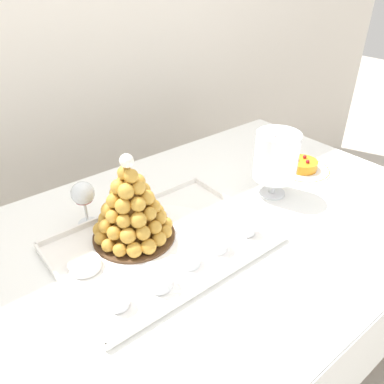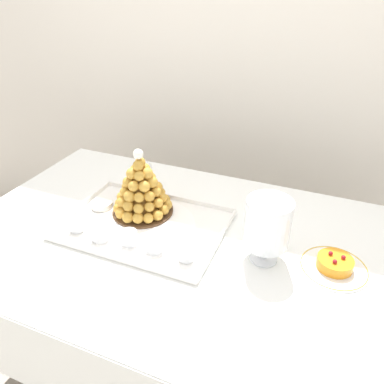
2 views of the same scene
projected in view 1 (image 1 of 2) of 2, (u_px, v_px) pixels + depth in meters
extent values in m
plane|color=beige|center=(200.00, 379.00, 1.58)|extent=(12.00, 12.00, 0.00)
cube|color=silver|center=(55.00, 27.00, 1.52)|extent=(4.80, 0.10, 2.50)
cylinder|color=brown|center=(253.00, 200.00, 2.02)|extent=(0.04, 0.04, 0.77)
cube|color=brown|center=(203.00, 231.00, 1.16)|extent=(1.55, 0.95, 0.02)
cube|color=white|center=(203.00, 228.00, 1.16)|extent=(1.61, 1.01, 0.00)
cube|color=white|center=(338.00, 384.00, 0.91)|extent=(1.61, 0.01, 0.33)
cube|color=white|center=(124.00, 202.00, 1.58)|extent=(1.61, 0.01, 0.33)
cube|color=white|center=(341.00, 188.00, 1.67)|extent=(0.01, 1.01, 0.33)
cube|color=white|center=(163.00, 244.00, 1.08)|extent=(0.58, 0.42, 0.01)
cube|color=white|center=(211.00, 283.00, 0.94)|extent=(0.58, 0.01, 0.02)
cube|color=white|center=(126.00, 208.00, 1.22)|extent=(0.58, 0.01, 0.02)
cube|color=white|center=(65.00, 289.00, 0.92)|extent=(0.01, 0.42, 0.02)
cube|color=white|center=(236.00, 205.00, 1.23)|extent=(0.01, 0.42, 0.02)
cylinder|color=white|center=(163.00, 243.00, 1.08)|extent=(0.38, 0.38, 0.00)
cylinder|color=#4C331E|center=(134.00, 235.00, 1.10)|extent=(0.24, 0.24, 0.01)
cone|color=#AC772B|center=(131.00, 204.00, 1.04)|extent=(0.16, 0.16, 0.22)
sphere|color=gold|center=(160.00, 216.00, 1.14)|extent=(0.04, 0.04, 0.04)
sphere|color=gold|center=(151.00, 212.00, 1.16)|extent=(0.05, 0.05, 0.05)
sphere|color=gold|center=(139.00, 210.00, 1.17)|extent=(0.04, 0.04, 0.04)
sphere|color=gold|center=(126.00, 210.00, 1.16)|extent=(0.04, 0.04, 0.04)
sphere|color=gold|center=(114.00, 214.00, 1.15)|extent=(0.04, 0.04, 0.04)
sphere|color=gold|center=(105.00, 222.00, 1.12)|extent=(0.04, 0.04, 0.04)
sphere|color=gold|center=(101.00, 230.00, 1.09)|extent=(0.05, 0.05, 0.05)
sphere|color=gold|center=(101.00, 238.00, 1.06)|extent=(0.04, 0.04, 0.04)
sphere|color=gold|center=(108.00, 245.00, 1.03)|extent=(0.04, 0.04, 0.04)
sphere|color=gold|center=(120.00, 250.00, 1.01)|extent=(0.04, 0.04, 0.04)
sphere|color=gold|center=(134.00, 250.00, 1.01)|extent=(0.04, 0.04, 0.04)
sphere|color=gold|center=(149.00, 247.00, 1.02)|extent=(0.04, 0.04, 0.04)
sphere|color=gold|center=(159.00, 239.00, 1.05)|extent=(0.04, 0.04, 0.04)
sphere|color=gold|center=(165.00, 232.00, 1.08)|extent=(0.04, 0.04, 0.04)
sphere|color=gold|center=(166.00, 224.00, 1.11)|extent=(0.04, 0.04, 0.04)
sphere|color=gold|center=(149.00, 205.00, 1.13)|extent=(0.04, 0.04, 0.04)
sphere|color=gold|center=(136.00, 203.00, 1.14)|extent=(0.04, 0.04, 0.04)
sphere|color=gold|center=(123.00, 205.00, 1.13)|extent=(0.04, 0.04, 0.04)
sphere|color=gold|center=(112.00, 211.00, 1.11)|extent=(0.05, 0.05, 0.05)
sphere|color=gold|center=(105.00, 218.00, 1.07)|extent=(0.04, 0.04, 0.04)
sphere|color=gold|center=(106.00, 226.00, 1.04)|extent=(0.04, 0.04, 0.04)
sphere|color=gold|center=(114.00, 233.00, 1.01)|extent=(0.04, 0.04, 0.04)
sphere|color=gold|center=(128.00, 236.00, 1.01)|extent=(0.04, 0.04, 0.04)
sphere|color=gold|center=(143.00, 233.00, 1.01)|extent=(0.04, 0.04, 0.04)
sphere|color=gold|center=(155.00, 227.00, 1.04)|extent=(0.04, 0.04, 0.04)
sphere|color=gold|center=(160.00, 218.00, 1.07)|extent=(0.04, 0.04, 0.04)
sphere|color=gold|center=(158.00, 211.00, 1.10)|extent=(0.04, 0.04, 0.04)
sphere|color=gold|center=(138.00, 197.00, 1.10)|extent=(0.05, 0.05, 0.05)
sphere|color=gold|center=(125.00, 197.00, 1.10)|extent=(0.05, 0.05, 0.05)
sphere|color=gold|center=(114.00, 202.00, 1.08)|extent=(0.05, 0.05, 0.05)
sphere|color=gold|center=(109.00, 210.00, 1.05)|extent=(0.05, 0.05, 0.05)
sphere|color=gold|center=(112.00, 217.00, 1.02)|extent=(0.04, 0.04, 0.04)
sphere|color=gold|center=(124.00, 221.00, 1.00)|extent=(0.04, 0.04, 0.04)
sphere|color=gold|center=(138.00, 220.00, 1.01)|extent=(0.05, 0.05, 0.05)
sphere|color=gold|center=(150.00, 214.00, 1.03)|extent=(0.04, 0.04, 0.04)
sphere|color=gold|center=(154.00, 207.00, 1.06)|extent=(0.04, 0.04, 0.04)
sphere|color=gold|center=(149.00, 200.00, 1.09)|extent=(0.04, 0.04, 0.04)
sphere|color=gold|center=(130.00, 188.00, 1.07)|extent=(0.04, 0.04, 0.04)
sphere|color=gold|center=(117.00, 193.00, 1.05)|extent=(0.04, 0.04, 0.04)
sphere|color=gold|center=(114.00, 201.00, 1.02)|extent=(0.04, 0.04, 0.04)
sphere|color=gold|center=(123.00, 206.00, 1.00)|extent=(0.04, 0.04, 0.04)
sphere|color=gold|center=(138.00, 204.00, 1.00)|extent=(0.04, 0.04, 0.04)
sphere|color=gold|center=(147.00, 198.00, 1.03)|extent=(0.04, 0.04, 0.04)
sphere|color=gold|center=(143.00, 190.00, 1.06)|extent=(0.05, 0.05, 0.05)
sphere|color=gold|center=(125.00, 181.00, 1.04)|extent=(0.05, 0.05, 0.05)
sphere|color=gold|center=(118.00, 187.00, 1.01)|extent=(0.04, 0.04, 0.04)
sphere|color=gold|center=(126.00, 191.00, 0.99)|extent=(0.04, 0.04, 0.04)
sphere|color=gold|center=(138.00, 188.00, 1.00)|extent=(0.04, 0.04, 0.04)
sphere|color=gold|center=(137.00, 182.00, 1.03)|extent=(0.04, 0.04, 0.04)
sphere|color=gold|center=(125.00, 173.00, 1.00)|extent=(0.04, 0.04, 0.04)
sphere|color=gold|center=(131.00, 176.00, 0.99)|extent=(0.04, 0.04, 0.04)
sphere|color=white|center=(126.00, 161.00, 0.97)|extent=(0.04, 0.04, 0.04)
cylinder|color=silver|center=(118.00, 298.00, 0.88)|extent=(0.05, 0.05, 0.05)
cylinder|color=#F4EAC6|center=(118.00, 302.00, 0.88)|extent=(0.05, 0.05, 0.02)
cylinder|color=white|center=(118.00, 297.00, 0.88)|extent=(0.05, 0.05, 0.01)
sphere|color=brown|center=(117.00, 295.00, 0.87)|extent=(0.01, 0.01, 0.01)
cylinder|color=silver|center=(159.00, 278.00, 0.93)|extent=(0.06, 0.06, 0.06)
cylinder|color=brown|center=(160.00, 283.00, 0.93)|extent=(0.06, 0.06, 0.02)
cylinder|color=#8C603D|center=(159.00, 277.00, 0.92)|extent=(0.06, 0.06, 0.02)
sphere|color=brown|center=(156.00, 274.00, 0.91)|extent=(0.02, 0.02, 0.02)
cylinder|color=silver|center=(189.00, 257.00, 0.99)|extent=(0.06, 0.06, 0.05)
cylinder|color=gold|center=(190.00, 261.00, 1.00)|extent=(0.05, 0.05, 0.02)
cylinder|color=#EAC166|center=(189.00, 256.00, 0.99)|extent=(0.05, 0.05, 0.01)
sphere|color=brown|center=(189.00, 253.00, 0.99)|extent=(0.02, 0.02, 0.02)
cylinder|color=silver|center=(217.00, 242.00, 1.05)|extent=(0.06, 0.06, 0.05)
cylinder|color=brown|center=(217.00, 246.00, 1.05)|extent=(0.05, 0.05, 0.02)
cylinder|color=#8C603D|center=(217.00, 241.00, 1.05)|extent=(0.05, 0.05, 0.01)
sphere|color=brown|center=(214.00, 238.00, 1.04)|extent=(0.02, 0.02, 0.02)
cylinder|color=silver|center=(247.00, 225.00, 1.11)|extent=(0.05, 0.05, 0.05)
cylinder|color=brown|center=(247.00, 229.00, 1.12)|extent=(0.05, 0.05, 0.02)
cylinder|color=#8C603D|center=(247.00, 224.00, 1.10)|extent=(0.05, 0.05, 0.02)
sphere|color=brown|center=(250.00, 222.00, 1.10)|extent=(0.01, 0.01, 0.01)
cylinder|color=white|center=(85.00, 265.00, 0.99)|extent=(0.08, 0.08, 0.02)
cylinder|color=#F2CC59|center=(84.00, 262.00, 0.99)|extent=(0.08, 0.08, 0.00)
cylinder|color=white|center=(271.00, 192.00, 1.32)|extent=(0.09, 0.09, 0.01)
cylinder|color=white|center=(272.00, 184.00, 1.30)|extent=(0.02, 0.02, 0.06)
cylinder|color=white|center=(276.00, 156.00, 1.24)|extent=(0.15, 0.15, 0.16)
cylinder|color=#9ED860|center=(278.00, 169.00, 1.30)|extent=(0.07, 0.05, 0.06)
cylinder|color=yellow|center=(265.00, 168.00, 1.30)|extent=(0.06, 0.06, 0.05)
cylinder|color=#E54C47|center=(268.00, 174.00, 1.27)|extent=(0.06, 0.05, 0.05)
cylinder|color=#D199D8|center=(278.00, 175.00, 1.26)|extent=(0.07, 0.06, 0.07)
cylinder|color=#E54C47|center=(276.00, 164.00, 1.27)|extent=(0.05, 0.05, 0.04)
cylinder|color=yellow|center=(266.00, 168.00, 1.25)|extent=(0.06, 0.05, 0.04)
cylinder|color=yellow|center=(280.00, 167.00, 1.25)|extent=(0.06, 0.05, 0.06)
cylinder|color=pink|center=(273.00, 156.00, 1.27)|extent=(0.07, 0.06, 0.06)
cylinder|color=#72B2E0|center=(271.00, 161.00, 1.24)|extent=(0.05, 0.05, 0.03)
cylinder|color=#F9A54C|center=(281.00, 159.00, 1.25)|extent=(0.07, 0.06, 0.05)
cylinder|color=yellow|center=(267.00, 150.00, 1.25)|extent=(0.05, 0.05, 0.04)
cylinder|color=#F9A54C|center=(274.00, 156.00, 1.21)|extent=(0.07, 0.06, 0.06)
cylinder|color=#9ED860|center=(286.00, 151.00, 1.24)|extent=(0.06, 0.05, 0.05)
cylinder|color=#F9A54C|center=(266.00, 144.00, 1.23)|extent=(0.07, 0.05, 0.07)
cylinder|color=#D199D8|center=(278.00, 147.00, 1.21)|extent=(0.05, 0.05, 0.05)
cylinder|color=brown|center=(283.00, 146.00, 1.22)|extent=(0.06, 0.06, 0.04)
cylinder|color=yellow|center=(276.00, 142.00, 1.25)|extent=(0.05, 0.05, 0.05)
cylinder|color=#E54C47|center=(271.00, 140.00, 1.20)|extent=(0.05, 0.05, 0.04)
cylinder|color=#9ED860|center=(289.00, 141.00, 1.19)|extent=(0.06, 0.05, 0.04)
cylinder|color=yellow|center=(276.00, 136.00, 1.23)|extent=(0.05, 0.05, 0.03)
cylinder|color=white|center=(301.00, 169.00, 1.46)|extent=(0.22, 0.22, 0.01)
torus|color=gold|center=(302.00, 169.00, 1.46)|extent=(0.21, 0.21, 0.00)
cylinder|color=orange|center=(302.00, 165.00, 1.45)|extent=(0.11, 0.11, 0.03)
sphere|color=#A51923|center=(305.00, 157.00, 1.45)|extent=(0.01, 0.01, 0.01)
sphere|color=#A51923|center=(297.00, 159.00, 1.44)|extent=(0.01, 0.01, 0.01)
sphere|color=#A51923|center=(308.00, 162.00, 1.42)|extent=(0.01, 0.01, 0.01)
cylinder|color=silver|center=(88.00, 223.00, 1.17)|extent=(0.06, 0.06, 0.00)
cylinder|color=silver|center=(86.00, 212.00, 1.15)|extent=(0.01, 0.01, 0.08)
sphere|color=silver|center=(83.00, 193.00, 1.11)|extent=(0.07, 0.07, 0.07)
cylinder|color=maroon|center=(83.00, 196.00, 1.12)|extent=(0.05, 0.05, 0.03)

